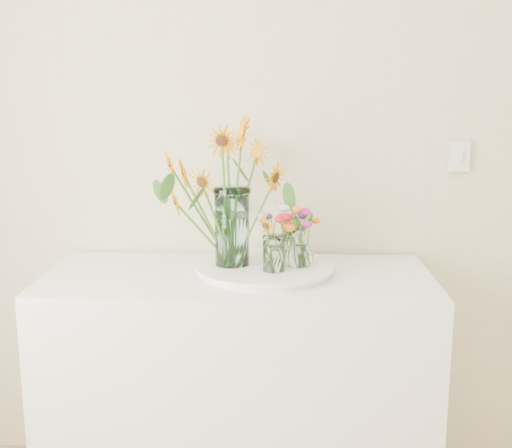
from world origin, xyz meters
name	(u,v)px	position (x,y,z in m)	size (l,w,h in m)	color
counter	(239,389)	(-0.45, 1.93, 0.45)	(1.40, 0.60, 0.90)	white
tray	(264,269)	(-0.36, 1.95, 0.91)	(0.48, 0.48, 0.03)	white
mason_jar	(232,227)	(-0.47, 1.95, 1.07)	(0.12, 0.12, 0.29)	#AADBD4
sunflower_bouquet	(232,194)	(-0.47, 1.95, 1.19)	(0.78, 0.78, 0.53)	orange
small_vase_a	(274,254)	(-0.32, 1.87, 0.99)	(0.08, 0.08, 0.13)	white
wildflower_posy_a	(274,241)	(-0.32, 1.87, 1.04)	(0.17, 0.17, 0.22)	orange
small_vase_b	(299,248)	(-0.23, 1.94, 1.00)	(0.10, 0.10, 0.15)	white
wildflower_posy_b	(300,235)	(-0.23, 1.94, 1.04)	(0.19, 0.19, 0.24)	orange
small_vase_c	(292,244)	(-0.25, 2.05, 0.98)	(0.07, 0.07, 0.11)	white
wildflower_posy_c	(292,233)	(-0.25, 2.05, 1.03)	(0.17, 0.17, 0.20)	orange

